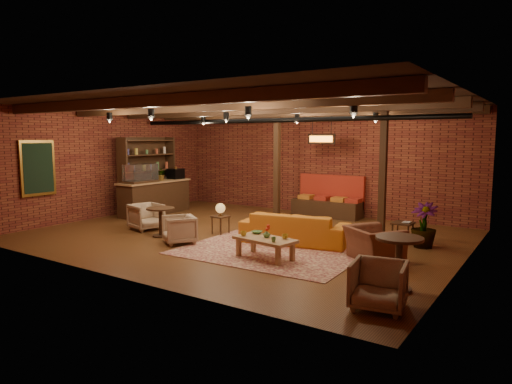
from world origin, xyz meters
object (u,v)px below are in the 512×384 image
Objects in this scene: side_table_lamp at (220,211)px; armchair_right at (374,238)px; armchair_a at (146,215)px; armchair_far at (378,283)px; sofa at (295,228)px; side_table_book at (403,224)px; round_table_left at (161,217)px; plant_tall at (426,180)px; coffee_table at (265,240)px; round_table_right at (399,255)px; armchair_b at (179,228)px.

side_table_lamp is 4.04m from armchair_right.
side_table_lamp reaches higher than armchair_a.
armchair_far is (4.95, -2.74, -0.21)m from side_table_lamp.
sofa is 4.06m from armchair_a.
armchair_right reaches higher than side_table_book.
plant_tall is at bearing 23.19° from round_table_left.
sofa is 2.44m from side_table_book.
coffee_table is at bearing 67.23° from armchair_right.
armchair_a is at bearing -160.46° from side_table_book.
armchair_right is at bearing -3.89° from side_table_lamp.
armchair_right is at bearing 101.43° from armchair_far.
side_table_lamp is (-2.05, -0.12, 0.23)m from sofa.
coffee_table is 4.18m from armchair_a.
side_table_lamp reaches higher than coffee_table.
plant_tall is (6.50, 2.02, 1.10)m from armchair_a.
armchair_far is at bearing -28.92° from side_table_lamp.
sofa is at bearing 146.64° from round_table_right.
armchair_right is 2.00m from plant_tall.
sofa reaches higher than coffee_table.
plant_tall is at bearing -13.61° from side_table_book.
side_table_book is at bearing 26.19° from round_table_left.
armchair_far is at bearing -78.38° from side_table_book.
armchair_b is at bearing -146.53° from side_table_book.
plant_tall is at bearing 86.10° from armchair_far.
side_table_book is at bearing -56.42° from armchair_a.
sofa is at bearing 95.52° from coffee_table.
armchair_far is at bearing -84.69° from plant_tall.
round_table_left is 5.69m from side_table_book.
sofa is 3.21× the size of armchair_far.
coffee_table is 3.23m from round_table_left.
round_table_left is at bearing -156.81° from plant_tall.
armchair_b is 0.93× the size of armchair_far.
armchair_a is 1.91m from armchair_b.
armchair_far is (6.88, -2.06, -0.00)m from armchair_a.
sofa is 1.84× the size of coffee_table.
side_table_book is at bearing 166.39° from plant_tall.
round_table_left is 0.70× the size of armchair_right.
plant_tall reaches higher than armchair_b.
side_table_book is (4.23, 2.80, 0.10)m from armchair_b.
coffee_table is 1.71× the size of side_table_lamp.
coffee_table is 3.41m from side_table_book.
round_table_right reaches higher than coffee_table.
plant_tall reaches higher than coffee_table.
side_table_lamp is (-2.20, 1.38, 0.21)m from coffee_table.
plant_tall is at bearing -164.04° from sofa.
armchair_right is at bearing -92.16° from side_table_book.
armchair_right is (4.16, 1.06, 0.09)m from armchair_b.
armchair_right is (1.83, 1.11, 0.06)m from coffee_table.
coffee_table is 3.78m from plant_tall.
plant_tall is at bearing -72.69° from armchair_right.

